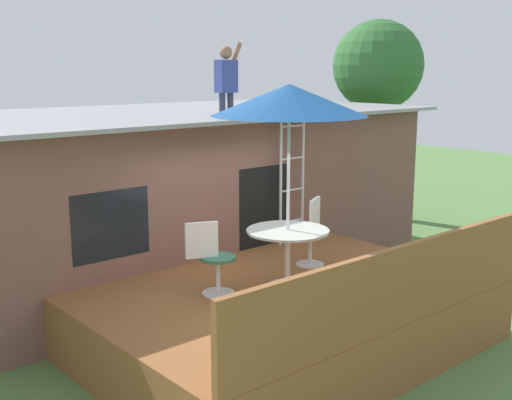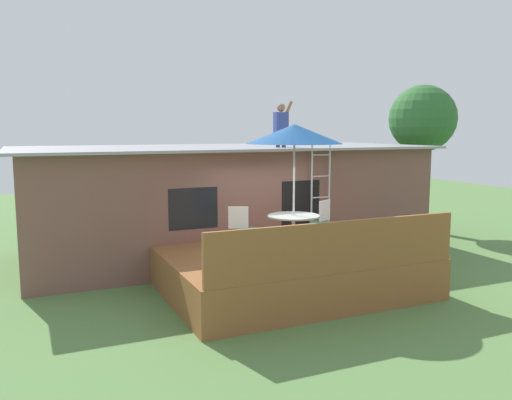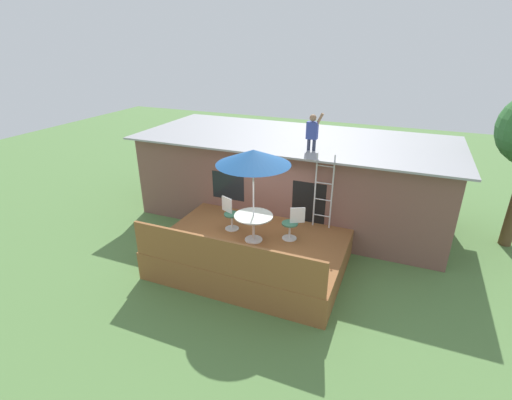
% 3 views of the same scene
% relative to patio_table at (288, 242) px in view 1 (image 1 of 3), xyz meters
% --- Properties ---
extents(ground_plane, '(40.00, 40.00, 0.00)m').
position_rel_patio_table_xyz_m(ground_plane, '(-0.04, 0.04, -1.39)').
color(ground_plane, '#567F42').
extents(house, '(10.50, 4.50, 2.81)m').
position_rel_patio_table_xyz_m(house, '(-0.04, 3.64, 0.02)').
color(house, brown).
rests_on(house, ground).
extents(deck, '(4.96, 3.62, 0.80)m').
position_rel_patio_table_xyz_m(deck, '(-0.04, 0.04, -0.99)').
color(deck, brown).
rests_on(deck, ground).
extents(deck_railing, '(4.86, 0.08, 0.90)m').
position_rel_patio_table_xyz_m(deck_railing, '(-0.04, -1.72, -0.14)').
color(deck_railing, brown).
rests_on(deck_railing, deck).
extents(patio_table, '(1.04, 1.04, 0.74)m').
position_rel_patio_table_xyz_m(patio_table, '(0.00, 0.00, 0.00)').
color(patio_table, silver).
rests_on(patio_table, deck).
extents(patio_umbrella, '(1.90, 1.90, 2.54)m').
position_rel_patio_table_xyz_m(patio_umbrella, '(0.00, 0.00, 1.76)').
color(patio_umbrella, silver).
rests_on(patio_umbrella, deck).
extents(step_ladder, '(0.52, 0.04, 2.20)m').
position_rel_patio_table_xyz_m(step_ladder, '(1.51, 1.49, 0.51)').
color(step_ladder, silver).
rests_on(step_ladder, deck).
extents(person_figure, '(0.47, 0.20, 1.11)m').
position_rel_patio_table_xyz_m(person_figure, '(0.88, 2.32, 2.03)').
color(person_figure, '#33384C').
rests_on(person_figure, house).
extents(patio_chair_left, '(0.59, 0.44, 0.92)m').
position_rel_patio_table_xyz_m(patio_chair_left, '(-0.89, 0.39, -0.13)').
color(patio_chair_left, silver).
rests_on(patio_chair_left, deck).
extents(patio_chair_right, '(0.58, 0.44, 0.92)m').
position_rel_patio_table_xyz_m(patio_chair_right, '(0.94, 0.49, -0.13)').
color(patio_chair_right, silver).
rests_on(patio_chair_right, deck).
extents(backyard_tree, '(2.10, 2.10, 4.63)m').
position_rel_patio_table_xyz_m(backyard_tree, '(6.72, 4.03, 2.11)').
color(backyard_tree, brown).
rests_on(backyard_tree, ground).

